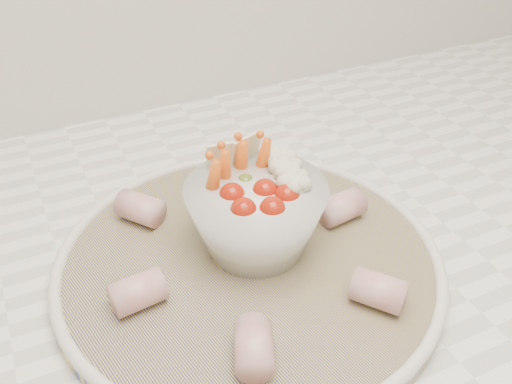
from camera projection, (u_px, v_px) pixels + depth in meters
name	position (u px, v px, depth m)	size (l,w,h in m)	color
serving_platter	(249.00, 261.00, 0.57)	(0.45, 0.45, 0.02)	navy
veggie_bowl	(256.00, 213.00, 0.56)	(0.14, 0.14, 0.11)	silver
cured_meat_rolls	(249.00, 246.00, 0.56)	(0.28, 0.28, 0.03)	#BB555D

